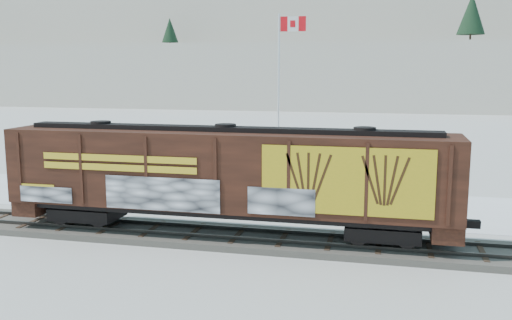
% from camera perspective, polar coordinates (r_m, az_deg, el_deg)
% --- Properties ---
extents(ground, '(500.00, 500.00, 0.00)m').
position_cam_1_polar(ground, '(25.67, -6.17, -7.75)').
color(ground, white).
rests_on(ground, ground).
extents(rail_track, '(50.00, 3.40, 0.43)m').
position_cam_1_polar(rail_track, '(25.63, -6.17, -7.43)').
color(rail_track, '#59544C').
rests_on(rail_track, ground).
extents(parking_strip, '(40.00, 8.00, 0.03)m').
position_cam_1_polar(parking_strip, '(32.59, -1.77, -4.03)').
color(parking_strip, white).
rests_on(parking_strip, ground).
extents(hillside, '(360.00, 110.00, 93.00)m').
position_cam_1_polar(hillside, '(163.29, 10.59, 11.42)').
color(hillside, white).
rests_on(hillside, ground).
extents(hopper_railcar, '(19.39, 3.06, 4.57)m').
position_cam_1_polar(hopper_railcar, '(24.51, -3.02, -1.34)').
color(hopper_railcar, black).
rests_on(hopper_railcar, rail_track).
extents(flagpole, '(2.30, 0.90, 11.12)m').
position_cam_1_polar(flagpole, '(39.93, 2.42, 4.32)').
color(flagpole, silver).
rests_on(flagpole, ground).
extents(car_silver, '(4.77, 1.99, 1.62)m').
position_cam_1_polar(car_silver, '(34.31, -16.10, -2.31)').
color(car_silver, silver).
rests_on(car_silver, parking_strip).
extents(car_white, '(4.83, 3.11, 1.50)m').
position_cam_1_polar(car_white, '(33.37, -7.78, -2.45)').
color(car_white, silver).
rests_on(car_white, parking_strip).
extents(car_dark, '(5.22, 2.33, 1.49)m').
position_cam_1_polar(car_dark, '(31.32, 11.74, -3.33)').
color(car_dark, black).
rests_on(car_dark, parking_strip).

